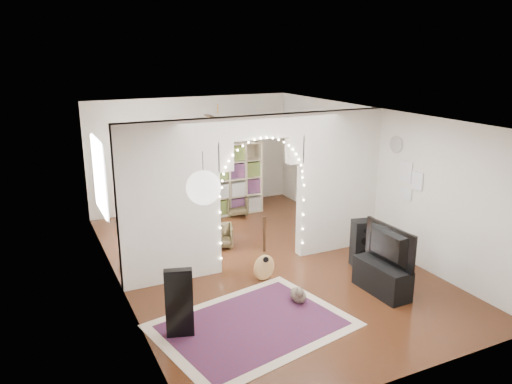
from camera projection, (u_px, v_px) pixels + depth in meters
name	position (u px, v px, depth m)	size (l,w,h in m)	color
floor	(260.00, 262.00, 9.18)	(7.50, 7.50, 0.00)	black
ceiling	(261.00, 115.00, 8.43)	(5.00, 7.50, 0.02)	white
wall_back	(192.00, 153.00, 12.06)	(5.00, 0.02, 2.70)	silver
wall_front	(408.00, 275.00, 5.55)	(5.00, 0.02, 2.70)	silver
wall_left	(116.00, 211.00, 7.77)	(0.02, 7.50, 2.70)	silver
wall_right	(374.00, 177.00, 9.84)	(0.02, 7.50, 2.70)	silver
divider_wall	(260.00, 188.00, 8.78)	(5.00, 0.20, 2.70)	silver
fairy_lights	(264.00, 182.00, 8.64)	(1.64, 0.04, 1.60)	#FFEABF
window	(99.00, 176.00, 9.30)	(0.04, 1.20, 1.40)	white
wall_clock	(397.00, 144.00, 9.11)	(0.31, 0.31, 0.03)	white
picture_frames	(409.00, 181.00, 8.93)	(0.02, 0.50, 0.70)	white
paper_lantern	(204.00, 188.00, 5.69)	(0.40, 0.40, 0.40)	white
ceiling_fan	(218.00, 119.00, 10.25)	(1.10, 1.10, 0.30)	#AF7F3A
area_rug	(253.00, 325.00, 7.07)	(2.62, 1.95, 0.02)	maroon
guitar_case	(179.00, 303.00, 6.69)	(0.37, 0.12, 0.98)	black
acoustic_guitar	(264.00, 257.00, 8.34)	(0.41, 0.23, 0.97)	tan
tabby_cat	(298.00, 295.00, 7.67)	(0.32, 0.49, 0.33)	brown
floor_speaker	(361.00, 243.00, 8.92)	(0.39, 0.36, 0.86)	black
media_console	(382.00, 278.00, 7.97)	(0.40, 1.00, 0.50)	black
tv	(384.00, 245.00, 7.81)	(1.07, 0.14, 0.62)	black
bookcase	(227.00, 179.00, 11.65)	(1.67, 0.42, 1.71)	beige
dining_table	(180.00, 194.00, 11.07)	(1.21, 0.81, 0.76)	brown
flower_vase	(180.00, 186.00, 11.02)	(0.18, 0.18, 0.19)	silver
dining_chair_left	(220.00, 236.00, 9.85)	(0.47, 0.49, 0.44)	#4A3E25
dining_chair_right	(236.00, 205.00, 11.77)	(0.50, 0.51, 0.46)	#4A3E25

